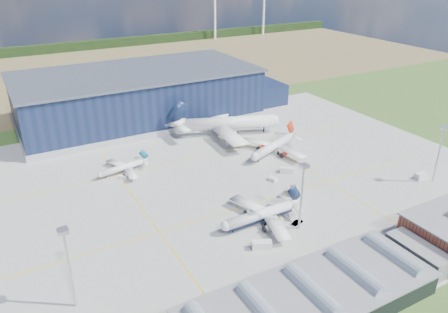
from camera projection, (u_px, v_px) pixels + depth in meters
The scene contains 22 objects.
ground at pixel (226, 195), 159.86m from camera, with size 600.00×600.00×0.00m, color #2E541F.
apron at pixel (213, 184), 167.78m from camera, with size 220.00×160.00×0.08m.
farmland at pixel (85, 70), 334.31m from camera, with size 600.00×220.00×0.01m, color olive.
treeline at pixel (64, 47), 396.06m from camera, with size 600.00×8.00×8.00m, color black.
hangar at pixel (143, 97), 231.40m from camera, with size 145.00×62.00×26.10m.
glass_concourse at pixel (322, 295), 107.89m from camera, with size 78.00×23.00×8.60m.
light_mast_west at pixel (67, 256), 103.09m from camera, with size 2.60×2.60×23.00m.
light_mast_center at pixel (302, 187), 134.02m from camera, with size 2.60×2.60×23.00m.
light_mast_east at pixel (440, 146), 162.74m from camera, with size 2.60×2.60×23.00m.
airliner_navy at pixel (259, 210), 140.91m from camera, with size 32.06×31.37×10.46m, color white, non-canonical shape.
airliner_red at pixel (273, 142), 190.75m from camera, with size 34.65×33.89×11.30m, color white, non-canonical shape.
airliner_widebody at pixel (229, 117), 210.48m from camera, with size 56.48×55.25×18.42m, color white, non-canonical shape.
airliner_regional at pixel (121, 165), 174.48m from camera, with size 23.40×22.89×7.63m, color white, non-canonical shape.
gse_tug_b at pixel (278, 214), 147.39m from camera, with size 2.15×3.22×1.40m, color gold.
gse_van_a at pixel (262, 245), 130.40m from camera, with size 2.56×5.87×2.56m, color silver.
gse_cart_a at pixel (273, 179), 170.03m from camera, with size 2.21×3.32×1.44m, color silver.
gse_van_b at pixel (287, 170), 175.99m from camera, with size 2.38×5.19×2.38m, color silver.
gse_cart_b at pixel (122, 177), 171.81m from camera, with size 1.81×2.71×1.18m, color silver.
gse_van_c at pixel (421, 176), 171.54m from camera, with size 2.42×5.03×2.42m, color silver.
airstair at pixel (294, 192), 159.35m from camera, with size 1.96×4.89×3.13m, color silver.
car_a at pixel (428, 221), 143.29m from camera, with size 1.40×3.47×1.18m, color #99999E.
car_b at pixel (298, 222), 142.70m from camera, with size 1.43×4.11×1.35m, color #99999E.
Camera 1 is at (-68.38, -121.16, 80.04)m, focal length 35.00 mm.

